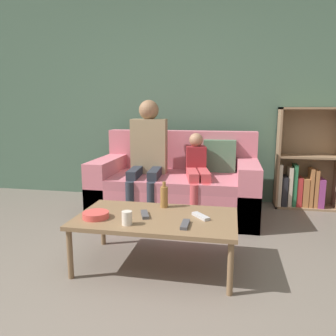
# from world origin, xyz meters

# --- Properties ---
(ground_plane) EXTENTS (22.00, 22.00, 0.00)m
(ground_plane) POSITION_xyz_m (0.00, 0.00, 0.00)
(ground_plane) COLOR #70665B
(wall_back) EXTENTS (12.00, 0.06, 2.60)m
(wall_back) POSITION_xyz_m (0.00, 2.65, 1.30)
(wall_back) COLOR #4C6B56
(wall_back) RESTS_ON ground_plane
(couch) EXTENTS (1.76, 0.95, 0.91)m
(couch) POSITION_xyz_m (-0.03, 1.96, 0.30)
(couch) COLOR #D1707F
(couch) RESTS_ON ground_plane
(bookshelf) EXTENTS (0.70, 0.28, 1.18)m
(bookshelf) POSITION_xyz_m (1.40, 2.49, 0.44)
(bookshelf) COLOR #8E7051
(bookshelf) RESTS_ON ground_plane
(coffee_table) EXTENTS (1.17, 0.67, 0.39)m
(coffee_table) POSITION_xyz_m (0.02, 0.69, 0.36)
(coffee_table) COLOR brown
(coffee_table) RESTS_ON ground_plane
(person_adult) EXTENTS (0.40, 0.67, 1.26)m
(person_adult) POSITION_xyz_m (-0.34, 1.88, 0.73)
(person_adult) COLOR #282D38
(person_adult) RESTS_ON ground_plane
(person_child) EXTENTS (0.33, 0.67, 0.91)m
(person_child) POSITION_xyz_m (0.21, 1.79, 0.52)
(person_child) COLOR #C6474C
(person_child) RESTS_ON ground_plane
(cup_near) EXTENTS (0.07, 0.07, 0.10)m
(cup_near) POSITION_xyz_m (-0.13, 0.48, 0.44)
(cup_near) COLOR silver
(cup_near) RESTS_ON coffee_table
(tv_remote_0) EXTENTS (0.10, 0.18, 0.02)m
(tv_remote_0) POSITION_xyz_m (-0.06, 0.68, 0.40)
(tv_remote_0) COLOR #47474C
(tv_remote_0) RESTS_ON coffee_table
(tv_remote_1) EXTENTS (0.15, 0.16, 0.02)m
(tv_remote_1) POSITION_xyz_m (0.35, 0.72, 0.40)
(tv_remote_1) COLOR #B7B7BC
(tv_remote_1) RESTS_ON coffee_table
(tv_remote_2) EXTENTS (0.05, 0.17, 0.02)m
(tv_remote_2) POSITION_xyz_m (0.26, 0.53, 0.40)
(tv_remote_2) COLOR #47474C
(tv_remote_2) RESTS_ON coffee_table
(snack_bowl) EXTENTS (0.19, 0.19, 0.05)m
(snack_bowl) POSITION_xyz_m (-0.40, 0.57, 0.41)
(snack_bowl) COLOR #DB4C47
(snack_bowl) RESTS_ON coffee_table
(bottle) EXTENTS (0.06, 0.06, 0.21)m
(bottle) POSITION_xyz_m (0.04, 0.92, 0.48)
(bottle) COLOR olive
(bottle) RESTS_ON coffee_table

